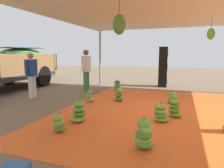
{
  "coord_description": "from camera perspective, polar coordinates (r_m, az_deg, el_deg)",
  "views": [
    {
      "loc": [
        -5.4,
        -0.62,
        1.55
      ],
      "look_at": [
        -0.29,
        1.21,
        0.74
      ],
      "focal_mm": 31.62,
      "sensor_mm": 36.0,
      "label": 1
    }
  ],
  "objects": [
    {
      "name": "cargo_truck_far",
      "position": [
        13.77,
        -29.75,
        6.08
      ],
      "size": [
        6.83,
        3.89,
        2.4
      ],
      "color": "#2D2D2D",
      "rests_on": "ground"
    },
    {
      "name": "banana_bunch_10",
      "position": [
        6.56,
        -6.49,
        -3.57
      ],
      "size": [
        0.29,
        0.32,
        0.43
      ],
      "color": "#6B9E38",
      "rests_on": "tarp_orange"
    },
    {
      "name": "banana_bunch_4",
      "position": [
        4.14,
        -15.16,
        -10.99
      ],
      "size": [
        0.32,
        0.32,
        0.43
      ],
      "color": "#477523",
      "rests_on": "tarp_orange"
    },
    {
      "name": "banana_bunch_5",
      "position": [
        6.61,
        2.05,
        -3.26
      ],
      "size": [
        0.39,
        0.39,
        0.49
      ],
      "color": "#477523",
      "rests_on": "tarp_orange"
    },
    {
      "name": "banana_bunch_0",
      "position": [
        8.78,
        1.59,
        -0.43
      ],
      "size": [
        0.38,
        0.37,
        0.46
      ],
      "color": "#75A83D",
      "rests_on": "tarp_orange"
    },
    {
      "name": "worker_1",
      "position": [
        7.71,
        -22.28,
        3.34
      ],
      "size": [
        0.6,
        0.36,
        1.63
      ],
      "color": "silver",
      "rests_on": "ground"
    },
    {
      "name": "banana_bunch_1",
      "position": [
        4.77,
        13.87,
        -8.26
      ],
      "size": [
        0.41,
        0.41,
        0.46
      ],
      "color": "#75A83D",
      "rests_on": "tarp_orange"
    },
    {
      "name": "speaker_stack",
      "position": [
        9.96,
        14.49,
        4.79
      ],
      "size": [
        0.63,
        0.46,
        1.93
      ],
      "color": "black",
      "rests_on": "ground"
    },
    {
      "name": "banana_bunch_3",
      "position": [
        4.68,
        -9.63,
        -7.99
      ],
      "size": [
        0.47,
        0.47,
        0.54
      ],
      "color": "#6B9E38",
      "rests_on": "tarp_orange"
    },
    {
      "name": "ground_plane",
      "position": [
        6.69,
        -13.84,
        -5.22
      ],
      "size": [
        40.0,
        40.0,
        0.0
      ],
      "primitive_type": "plane",
      "color": "brown"
    },
    {
      "name": "worker_2",
      "position": [
        8.33,
        -7.47,
        4.74
      ],
      "size": [
        0.64,
        0.39,
        1.76
      ],
      "color": "#337A4C",
      "rests_on": "ground"
    },
    {
      "name": "tent_canopy",
      "position": [
        5.55,
        14.67,
        20.28
      ],
      "size": [
        8.0,
        7.0,
        2.8
      ],
      "color": "#9EA0A5",
      "rests_on": "ground"
    },
    {
      "name": "banana_bunch_8",
      "position": [
        6.62,
        17.07,
        -3.87
      ],
      "size": [
        0.39,
        0.38,
        0.43
      ],
      "color": "#60932D",
      "rests_on": "tarp_orange"
    },
    {
      "name": "banana_bunch_2",
      "position": [
        3.38,
        9.22,
        -14.27
      ],
      "size": [
        0.39,
        0.4,
        0.55
      ],
      "color": "#518428",
      "rests_on": "tarp_orange"
    },
    {
      "name": "tarp_orange",
      "position": [
        5.65,
        12.71,
        -7.63
      ],
      "size": [
        6.45,
        5.11,
        0.01
      ],
      "primitive_type": "cube",
      "color": "#E05B23",
      "rests_on": "ground"
    },
    {
      "name": "banana_bunch_7",
      "position": [
        5.2,
        17.63,
        -6.83
      ],
      "size": [
        0.42,
        0.42,
        0.49
      ],
      "color": "#75A83D",
      "rests_on": "tarp_orange"
    }
  ]
}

